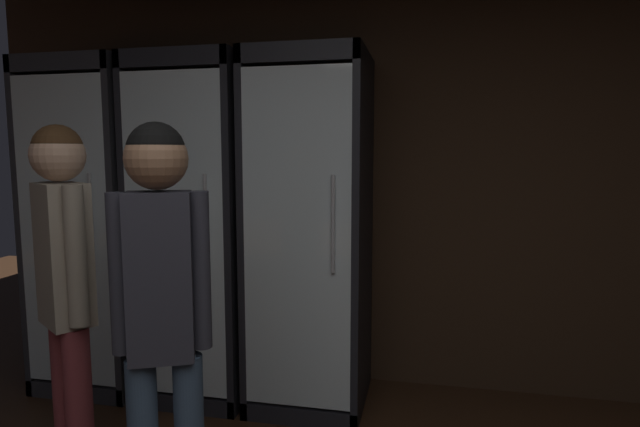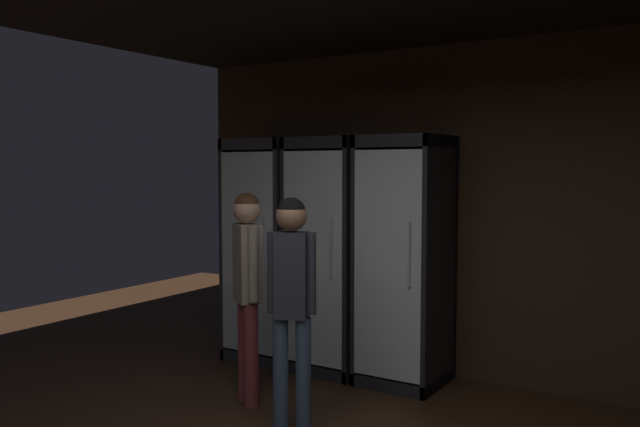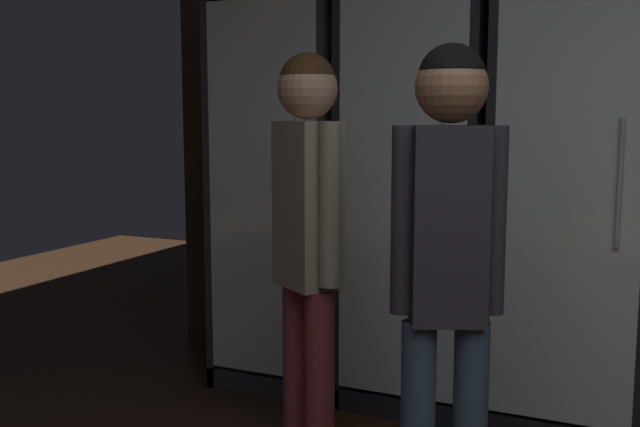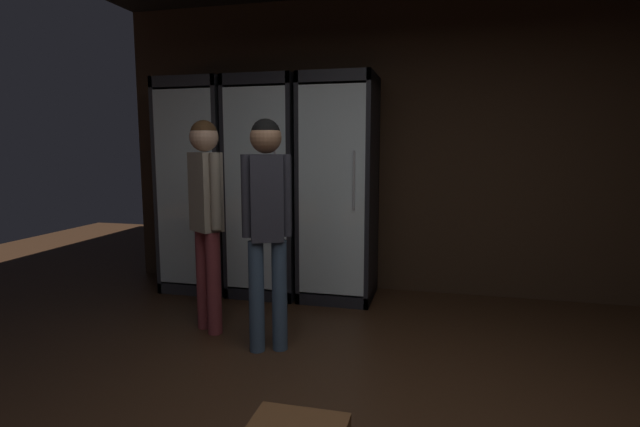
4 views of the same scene
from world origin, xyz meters
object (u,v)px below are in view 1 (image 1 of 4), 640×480
(shopper_near, at_px, (232,232))
(cooler_left, at_px, (272,223))
(shopper_far, at_px, (361,241))
(cooler_right, at_px, (463,230))
(cooler_far_left, at_px, (185,220))
(cooler_center, at_px, (364,226))

(shopper_near, bearing_deg, cooler_left, 91.01)
(cooler_left, bearing_deg, shopper_far, -52.36)
(cooler_right, bearing_deg, shopper_near, -147.13)
(shopper_near, relative_size, shopper_far, 0.97)
(shopper_far, bearing_deg, shopper_near, 170.12)
(cooler_left, relative_size, cooler_right, 1.00)
(cooler_far_left, height_order, shopper_near, cooler_far_left)
(shopper_far, bearing_deg, cooler_far_left, 145.44)
(cooler_center, distance_m, shopper_near, 1.24)
(cooler_left, xyz_separation_m, shopper_far, (0.87, -1.13, 0.14))
(cooler_left, xyz_separation_m, shopper_near, (0.02, -0.98, 0.13))
(cooler_left, height_order, cooler_center, same)
(cooler_left, relative_size, shopper_far, 1.13)
(cooler_far_left, xyz_separation_m, cooler_right, (2.30, 0.00, 0.00))
(cooler_center, xyz_separation_m, shopper_near, (-0.75, -0.98, 0.13))
(cooler_far_left, height_order, cooler_center, same)
(cooler_far_left, height_order, cooler_left, same)
(cooler_right, relative_size, shopper_far, 1.13)
(cooler_center, bearing_deg, cooler_far_left, -179.97)
(cooler_right, bearing_deg, shopper_far, -120.50)
(shopper_near, distance_m, shopper_far, 0.87)
(cooler_far_left, bearing_deg, shopper_near, -51.31)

